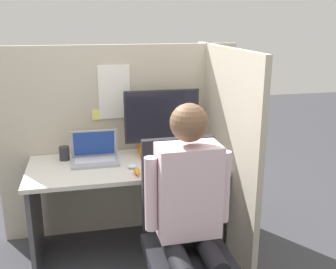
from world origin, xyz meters
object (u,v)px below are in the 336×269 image
object	(u,v)px
office_chair	(183,229)
pen_cup	(64,153)
laptop	(95,156)
person	(191,207)
carrot_toy	(138,173)
monitor	(162,118)
paper_box	(162,151)
stapler	(197,151)

from	to	relation	value
office_chair	pen_cup	world-z (taller)	office_chair
laptop	person	distance (m)	1.03
carrot_toy	person	world-z (taller)	person
monitor	laptop	world-z (taller)	monitor
monitor	carrot_toy	world-z (taller)	monitor
person	laptop	bearing A→B (deg)	117.12
person	carrot_toy	bearing A→B (deg)	109.30
pen_cup	carrot_toy	bearing A→B (deg)	-41.54
carrot_toy	office_chair	size ratio (longest dim) A/B	0.11
paper_box	carrot_toy	size ratio (longest dim) A/B	3.08
monitor	person	distance (m)	1.02
paper_box	pen_cup	xyz separation A→B (m)	(-0.73, 0.03, 0.02)
stapler	person	bearing A→B (deg)	-108.41
office_chair	monitor	bearing A→B (deg)	87.24
paper_box	pen_cup	distance (m)	0.73
monitor	pen_cup	size ratio (longest dim) A/B	5.57
monitor	stapler	xyz separation A→B (m)	(0.27, -0.05, -0.26)
laptop	carrot_toy	bearing A→B (deg)	-51.48
paper_box	person	size ratio (longest dim) A/B	0.28
carrot_toy	paper_box	bearing A→B (deg)	58.25
laptop	office_chair	bearing A→B (deg)	-57.67
laptop	paper_box	bearing A→B (deg)	7.33
monitor	person	bearing A→B (deg)	-92.47
stapler	carrot_toy	world-z (taller)	stapler
monitor	paper_box	bearing A→B (deg)	-90.00
laptop	stapler	bearing A→B (deg)	1.08
monitor	office_chair	size ratio (longest dim) A/B	0.55
monitor	pen_cup	xyz separation A→B (m)	(-0.73, 0.03, -0.24)
monitor	stapler	world-z (taller)	monitor
stapler	monitor	bearing A→B (deg)	168.55
laptop	monitor	bearing A→B (deg)	7.65
stapler	person	world-z (taller)	person
office_chair	person	bearing A→B (deg)	-91.11
paper_box	person	bearing A→B (deg)	-92.48
paper_box	laptop	world-z (taller)	laptop
paper_box	carrot_toy	bearing A→B (deg)	-121.75
stapler	office_chair	world-z (taller)	office_chair
paper_box	monitor	bearing A→B (deg)	90.00
laptop	carrot_toy	xyz separation A→B (m)	(0.27, -0.33, -0.03)
stapler	pen_cup	xyz separation A→B (m)	(-1.00, 0.08, 0.03)
monitor	person	xyz separation A→B (m)	(-0.04, -0.99, -0.24)
person	pen_cup	xyz separation A→B (m)	(-0.69, 1.01, 0.01)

